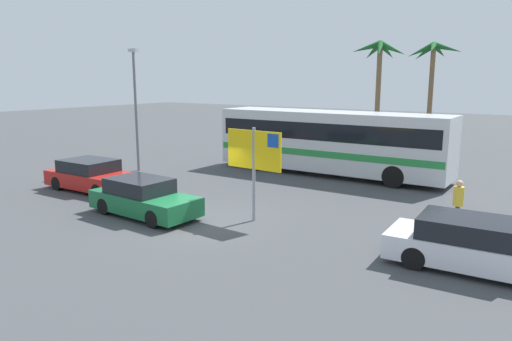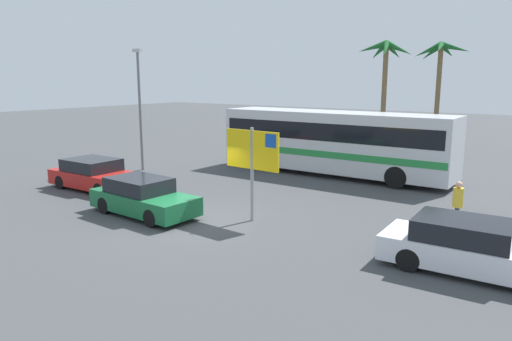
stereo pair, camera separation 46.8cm
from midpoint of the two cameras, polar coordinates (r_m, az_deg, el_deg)
ground at (r=16.30m, az=-7.56°, el=-6.11°), size 120.00×120.00×0.00m
bus_front_coach at (r=23.94m, az=9.91°, el=3.68°), size 11.76×2.54×3.17m
ferry_sign at (r=15.69m, az=0.51°, el=2.04°), size 2.20×0.19×3.20m
car_red at (r=21.79m, az=-18.31°, el=-0.49°), size 4.35×1.98×1.32m
car_white at (r=13.18m, az=25.36°, el=-8.38°), size 4.43×1.99×1.32m
car_green at (r=17.20m, az=-12.75°, el=-3.18°), size 4.24×1.90×1.32m
pedestrian_near_sign at (r=16.32m, az=23.95°, el=-3.51°), size 0.32×0.32×1.62m
lamp_post_left_side at (r=25.37m, az=-13.34°, el=7.75°), size 0.56×0.20×6.27m
palm_tree_seaside at (r=31.43m, az=15.76°, el=12.24°), size 3.37×3.42×7.15m
palm_tree_inland at (r=34.23m, az=21.66°, el=11.87°), size 3.45×3.65×7.19m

